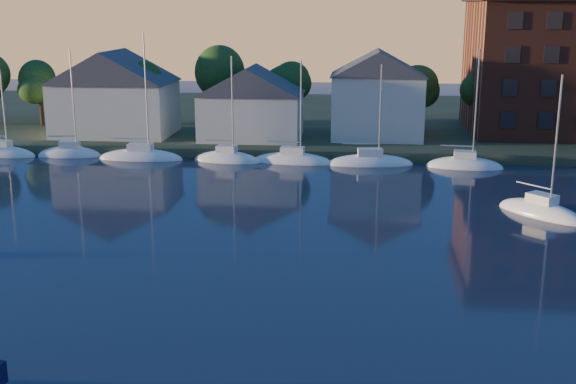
# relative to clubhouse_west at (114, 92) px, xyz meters

# --- Properties ---
(shoreline_land) EXTENTS (160.00, 50.00, 2.00)m
(shoreline_land) POSITION_rel_clubhouse_west_xyz_m (22.00, 17.00, -5.93)
(shoreline_land) COLOR #2D3820
(shoreline_land) RESTS_ON ground
(wooden_dock) EXTENTS (120.00, 3.00, 1.00)m
(wooden_dock) POSITION_rel_clubhouse_west_xyz_m (22.00, -6.00, -5.93)
(wooden_dock) COLOR brown
(wooden_dock) RESTS_ON ground
(clubhouse_west) EXTENTS (13.65, 9.45, 9.64)m
(clubhouse_west) POSITION_rel_clubhouse_west_xyz_m (0.00, 0.00, 0.00)
(clubhouse_west) COLOR silver
(clubhouse_west) RESTS_ON shoreline_land
(clubhouse_centre) EXTENTS (11.55, 8.40, 8.08)m
(clubhouse_centre) POSITION_rel_clubhouse_west_xyz_m (16.00, -1.00, -0.80)
(clubhouse_centre) COLOR silver
(clubhouse_centre) RESTS_ON shoreline_land
(clubhouse_east) EXTENTS (10.50, 8.40, 9.80)m
(clubhouse_east) POSITION_rel_clubhouse_west_xyz_m (30.00, 1.00, 0.07)
(clubhouse_east) COLOR silver
(clubhouse_east) RESTS_ON shoreline_land
(tree_line) EXTENTS (93.40, 5.40, 8.90)m
(tree_line) POSITION_rel_clubhouse_west_xyz_m (24.00, 5.00, 1.24)
(tree_line) COLOR #3B281A
(tree_line) RESTS_ON shoreline_land
(moored_fleet) EXTENTS (63.50, 2.40, 12.05)m
(moored_fleet) POSITION_rel_clubhouse_west_xyz_m (10.00, -9.00, -5.83)
(moored_fleet) COLOR white
(moored_fleet) RESTS_ON ground
(drifting_sailboat_right) EXTENTS (6.86, 7.19, 11.77)m
(drifting_sailboat_right) POSITION_rel_clubhouse_west_xyz_m (42.03, -25.99, -5.84)
(drifting_sailboat_right) COLOR white
(drifting_sailboat_right) RESTS_ON ground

